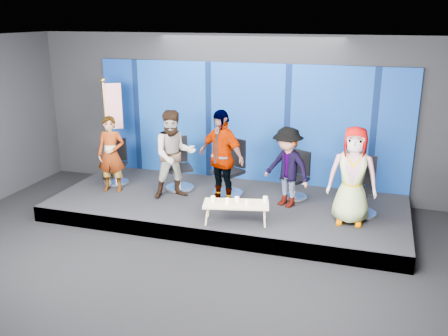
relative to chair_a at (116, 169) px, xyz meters
The scene contains 21 objects.
ground 3.91m from the chair_a, 46.29° to the right, with size 10.00×10.00×0.00m, color black.
room_walls 4.26m from the chair_a, 46.29° to the right, with size 10.02×8.02×3.51m.
riser 2.72m from the chair_a, ahead, with size 7.00×3.00×0.30m, color black.
backdrop 3.07m from the chair_a, 23.56° to the left, with size 7.00×0.08×2.60m, color navy.
chair_a is the anchor object (origin of this frame).
panelist_a 0.69m from the chair_a, 69.16° to the right, with size 0.58×0.38×1.60m, color black.
chair_b 1.46m from the chair_a, ahead, with size 0.87×0.87×1.11m.
panelist_b 1.73m from the chair_a, 14.61° to the right, with size 0.87×0.68×1.80m, color black.
chair_c 2.60m from the chair_a, ahead, with size 0.86×0.86×1.16m.
panelist_c 2.68m from the chair_a, ahead, with size 1.10×0.46×1.88m, color black.
chair_d 3.95m from the chair_a, ahead, with size 0.74×0.74×0.97m.
panelist_d 3.87m from the chair_a, ahead, with size 1.01×0.58×1.57m, color black.
chair_e 5.25m from the chair_a, ahead, with size 0.62×0.62×1.09m.
panelist_e 5.16m from the chair_a, ahead, with size 0.86×0.56×1.77m, color black.
coffee_table 3.38m from the chair_a, 22.25° to the right, with size 1.25×0.75×0.36m.
mug_a 3.01m from the chair_a, 25.89° to the right, with size 0.08×0.08×0.10m, color white.
mug_b 3.28m from the chair_a, 24.37° to the right, with size 0.09×0.09×0.10m, color white.
mug_c 3.36m from the chair_a, 21.37° to the right, with size 0.08×0.08×0.10m, color white.
mug_d 3.60m from the chair_a, 21.58° to the right, with size 0.08×0.08×0.09m, color white.
mug_e 3.77m from the chair_a, 16.38° to the right, with size 0.09×0.09×0.10m, color white.
flag_stand 0.95m from the chair_a, 128.46° to the left, with size 0.49×0.35×2.29m.
Camera 1 is at (2.79, -6.49, 3.89)m, focal length 40.00 mm.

